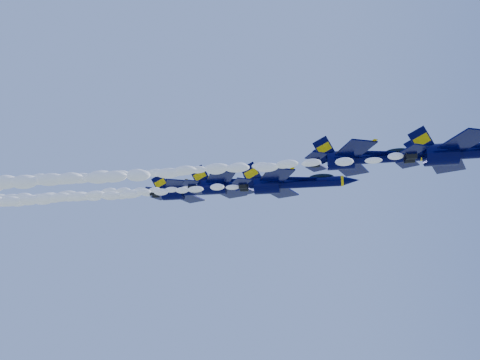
# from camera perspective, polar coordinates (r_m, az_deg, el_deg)

# --- Properties ---
(jet_lead) EXTENTS (15.46, 12.68, 5.74)m
(jet_lead) POSITION_cam_1_polar(r_m,az_deg,el_deg) (54.80, 26.36, 3.08)
(jet_lead) COLOR #00012D
(smoke_trail_jet_lead) EXTENTS (51.96, 1.85, 1.66)m
(smoke_trail_jet_lead) POSITION_cam_1_polar(r_m,az_deg,el_deg) (54.41, -8.31, 0.91)
(smoke_trail_jet_lead) COLOR white
(jet_second) EXTENTS (16.12, 13.22, 5.99)m
(jet_second) POSITION_cam_1_polar(r_m,az_deg,el_deg) (62.56, 15.07, 2.59)
(jet_second) COLOR #00012D
(smoke_trail_jet_second) EXTENTS (51.96, 1.92, 1.73)m
(smoke_trail_jet_second) POSITION_cam_1_polar(r_m,az_deg,el_deg) (67.17, -13.95, 0.62)
(smoke_trail_jet_second) COLOR white
(jet_third) EXTENTS (18.04, 14.80, 6.70)m
(jet_third) POSITION_cam_1_polar(r_m,az_deg,el_deg) (71.19, 6.18, -0.38)
(jet_third) COLOR #00012D
(smoke_trail_jet_third) EXTENTS (51.96, 2.15, 1.94)m
(smoke_trail_jet_third) POSITION_cam_1_polar(r_m,az_deg,el_deg) (79.98, -18.67, -1.88)
(smoke_trail_jet_third) COLOR white
(jet_fourth) EXTENTS (19.40, 15.92, 7.21)m
(jet_fourth) POSITION_cam_1_polar(r_m,az_deg,el_deg) (82.66, -0.52, -0.54)
(jet_fourth) COLOR #00012D
(smoke_trail_jet_fourth) EXTENTS (51.96, 2.32, 2.09)m
(smoke_trail_jet_fourth) POSITION_cam_1_polar(r_m,az_deg,el_deg) (94.31, -21.52, -1.82)
(smoke_trail_jet_fourth) COLOR white
(jet_fifth) EXTENTS (19.59, 16.07, 7.28)m
(jet_fifth) POSITION_cam_1_polar(r_m,az_deg,el_deg) (94.07, -5.85, -1.35)
(jet_fifth) COLOR #00012D
(smoke_trail_jet_fifth) EXTENTS (51.96, 2.34, 2.11)m
(smoke_trail_jet_fifth) POSITION_cam_1_polar(r_m,az_deg,el_deg) (107.87, -23.80, -2.35)
(smoke_trail_jet_fifth) COLOR white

